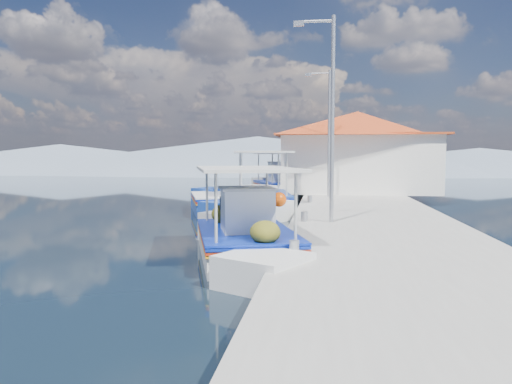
# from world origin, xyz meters

# --- Properties ---
(ground) EXTENTS (160.00, 160.00, 0.00)m
(ground) POSITION_xyz_m (0.00, 0.00, 0.00)
(ground) COLOR black
(ground) RESTS_ON ground
(quay) EXTENTS (5.00, 44.00, 0.50)m
(quay) POSITION_xyz_m (5.90, 6.00, 0.25)
(quay) COLOR #A6A39B
(quay) RESTS_ON ground
(bollards) EXTENTS (0.20, 17.20, 0.30)m
(bollards) POSITION_xyz_m (3.80, 5.25, 0.65)
(bollards) COLOR #A5A8AD
(bollards) RESTS_ON quay
(main_caique) EXTENTS (3.51, 7.05, 2.42)m
(main_caique) POSITION_xyz_m (2.54, -1.01, 0.47)
(main_caique) COLOR white
(main_caique) RESTS_ON ground
(caique_green_canopy) EXTENTS (3.28, 7.75, 2.95)m
(caique_green_canopy) POSITION_xyz_m (1.70, 8.56, 0.44)
(caique_green_canopy) COLOR white
(caique_green_canopy) RESTS_ON ground
(caique_blue_hull) EXTENTS (3.36, 6.43, 1.20)m
(caique_blue_hull) POSITION_xyz_m (-0.17, 7.97, 0.33)
(caique_blue_hull) COLOR #1B43A3
(caique_blue_hull) RESTS_ON ground
(caique_far) EXTENTS (4.29, 7.91, 2.94)m
(caique_far) POSITION_xyz_m (1.67, 17.83, 0.55)
(caique_far) COLOR white
(caique_far) RESTS_ON ground
(harbor_building) EXTENTS (10.49, 10.49, 4.40)m
(harbor_building) POSITION_xyz_m (6.20, 15.00, 2.78)
(harbor_building) COLOR white
(harbor_building) RESTS_ON quay
(lamp_post_near) EXTENTS (1.21, 0.14, 6.00)m
(lamp_post_near) POSITION_xyz_m (4.51, 2.00, 3.85)
(lamp_post_near) COLOR #A5A8AD
(lamp_post_near) RESTS_ON quay
(lamp_post_far) EXTENTS (1.21, 0.14, 6.00)m
(lamp_post_far) POSITION_xyz_m (4.51, 11.00, 3.85)
(lamp_post_far) COLOR #A5A8AD
(lamp_post_far) RESTS_ON quay
(mountain_ridge) EXTENTS (171.40, 96.00, 5.50)m
(mountain_ridge) POSITION_xyz_m (6.54, 56.00, 2.04)
(mountain_ridge) COLOR gray
(mountain_ridge) RESTS_ON ground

